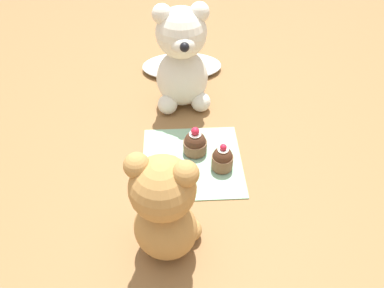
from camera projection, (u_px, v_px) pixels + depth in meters
name	position (u px, v px, depth m)	size (l,w,h in m)	color
ground_plane	(192.00, 162.00, 0.87)	(4.00, 4.00, 0.00)	olive
knitted_placemat	(192.00, 161.00, 0.87)	(0.23, 0.23, 0.01)	#8EBC99
tulle_cloth	(182.00, 66.00, 1.16)	(0.24, 0.16, 0.03)	white
teddy_bear_cream	(182.00, 60.00, 0.95)	(0.15, 0.15, 0.28)	silver
teddy_bear_tan	(165.00, 209.00, 0.62)	(0.14, 0.13, 0.23)	#B78447
cupcake_near_cream_bear	(195.00, 143.00, 0.87)	(0.06, 0.06, 0.07)	brown
cupcake_near_tan_bear	(222.00, 159.00, 0.83)	(0.05, 0.05, 0.07)	brown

